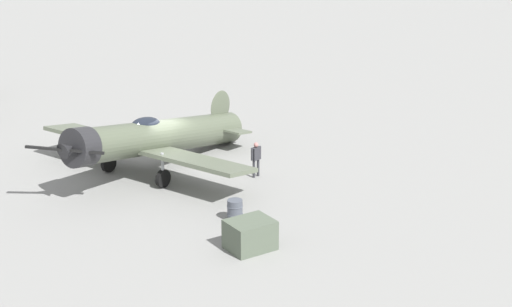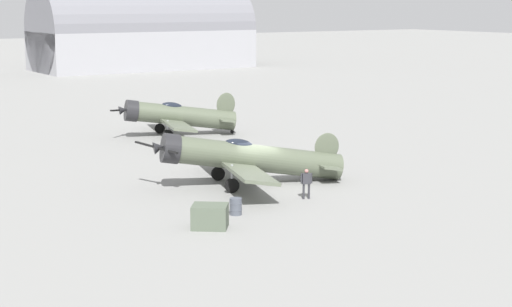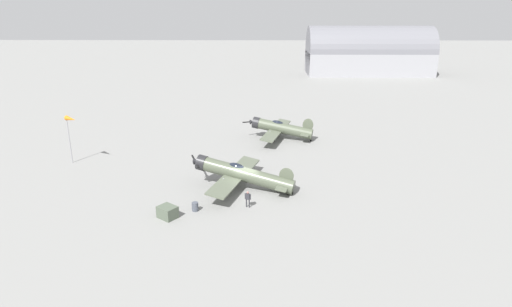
{
  "view_description": "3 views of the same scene",
  "coord_description": "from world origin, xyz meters",
  "px_view_note": "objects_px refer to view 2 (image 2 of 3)",
  "views": [
    {
      "loc": [
        31.98,
        15.68,
        12.69
      ],
      "look_at": [
        -0.33,
        4.43,
        1.1
      ],
      "focal_mm": 57.01,
      "sensor_mm": 36.0,
      "label": 1
    },
    {
      "loc": [
        25.04,
        39.06,
        10.28
      ],
      "look_at": [
        0.0,
        -0.0,
        1.8
      ],
      "focal_mm": 58.26,
      "sensor_mm": 36.0,
      "label": 2
    },
    {
      "loc": [
        -1.62,
        42.29,
        18.23
      ],
      "look_at": [
        -0.95,
        -6.7,
        1.6
      ],
      "focal_mm": 30.91,
      "sensor_mm": 36.0,
      "label": 3
    }
  ],
  "objects_px": {
    "airplane_foreground": "(247,158)",
    "fuel_drum": "(236,206)",
    "airplane_mid_apron": "(176,116)",
    "equipment_crate": "(210,216)",
    "ground_crew_mechanic": "(306,181)"
  },
  "relations": [
    {
      "from": "airplane_foreground",
      "to": "fuel_drum",
      "type": "bearing_deg",
      "value": 70.0
    },
    {
      "from": "airplane_mid_apron",
      "to": "ground_crew_mechanic",
      "type": "distance_m",
      "value": 22.75
    },
    {
      "from": "ground_crew_mechanic",
      "to": "fuel_drum",
      "type": "distance_m",
      "value": 4.98
    },
    {
      "from": "airplane_mid_apron",
      "to": "equipment_crate",
      "type": "height_order",
      "value": "airplane_mid_apron"
    },
    {
      "from": "equipment_crate",
      "to": "fuel_drum",
      "type": "height_order",
      "value": "equipment_crate"
    },
    {
      "from": "airplane_foreground",
      "to": "airplane_mid_apron",
      "type": "relative_size",
      "value": 0.98
    },
    {
      "from": "airplane_foreground",
      "to": "fuel_drum",
      "type": "height_order",
      "value": "airplane_foreground"
    },
    {
      "from": "airplane_foreground",
      "to": "equipment_crate",
      "type": "relative_size",
      "value": 5.44
    },
    {
      "from": "ground_crew_mechanic",
      "to": "fuel_drum",
      "type": "xyz_separation_m",
      "value": [
        4.88,
        0.83,
        -0.56
      ]
    },
    {
      "from": "airplane_foreground",
      "to": "ground_crew_mechanic",
      "type": "xyz_separation_m",
      "value": [
        -0.84,
        4.58,
        -0.62
      ]
    },
    {
      "from": "airplane_foreground",
      "to": "equipment_crate",
      "type": "bearing_deg",
      "value": 64.12
    },
    {
      "from": "airplane_mid_apron",
      "to": "ground_crew_mechanic",
      "type": "relative_size",
      "value": 7.13
    },
    {
      "from": "equipment_crate",
      "to": "fuel_drum",
      "type": "distance_m",
      "value": 2.69
    },
    {
      "from": "airplane_foreground",
      "to": "fuel_drum",
      "type": "distance_m",
      "value": 6.85
    },
    {
      "from": "airplane_mid_apron",
      "to": "equipment_crate",
      "type": "bearing_deg",
      "value": 81.39
    }
  ]
}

